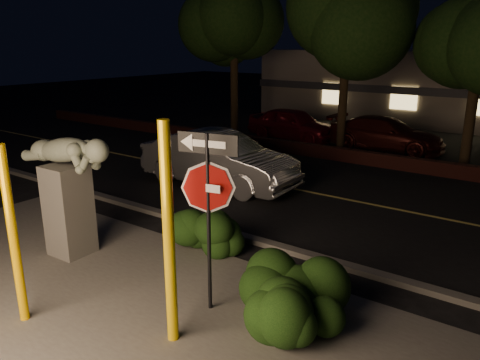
% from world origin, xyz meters
% --- Properties ---
extents(ground, '(90.00, 90.00, 0.00)m').
position_xyz_m(ground, '(0.00, 10.00, 0.00)').
color(ground, black).
rests_on(ground, ground).
extents(patio, '(14.00, 6.00, 0.02)m').
position_xyz_m(patio, '(0.00, -1.00, 0.01)').
color(patio, '#4C4944').
rests_on(patio, ground).
extents(road, '(80.00, 8.00, 0.01)m').
position_xyz_m(road, '(0.00, 7.00, 0.01)').
color(road, black).
rests_on(road, ground).
extents(lane_marking, '(80.00, 0.12, 0.00)m').
position_xyz_m(lane_marking, '(0.00, 7.00, 0.02)').
color(lane_marking, '#CBB351').
rests_on(lane_marking, road).
extents(curb, '(80.00, 0.25, 0.12)m').
position_xyz_m(curb, '(0.00, 2.90, 0.06)').
color(curb, '#4C4944').
rests_on(curb, ground).
extents(brick_wall, '(40.00, 0.35, 0.50)m').
position_xyz_m(brick_wall, '(0.00, 11.30, 0.25)').
color(brick_wall, '#411915').
rests_on(brick_wall, ground).
extents(parking_lot, '(40.00, 12.00, 0.01)m').
position_xyz_m(parking_lot, '(0.00, 17.00, 0.01)').
color(parking_lot, black).
rests_on(parking_lot, ground).
extents(building, '(22.00, 10.20, 4.00)m').
position_xyz_m(building, '(0.00, 24.99, 2.00)').
color(building, '#71665B').
rests_on(building, ground).
extents(tree_far_a, '(4.60, 4.60, 7.43)m').
position_xyz_m(tree_far_a, '(-8.00, 13.00, 5.34)').
color(tree_far_a, black).
rests_on(tree_far_a, ground).
extents(yellow_pole_left, '(0.15, 0.15, 2.96)m').
position_xyz_m(yellow_pole_left, '(-1.35, -1.88, 1.48)').
color(yellow_pole_left, '#FFBB00').
rests_on(yellow_pole_left, ground).
extents(yellow_pole_right, '(0.17, 0.17, 3.41)m').
position_xyz_m(yellow_pole_right, '(1.01, -0.84, 1.70)').
color(yellow_pole_right, yellow).
rests_on(yellow_pole_right, ground).
extents(signpost, '(1.02, 0.25, 3.06)m').
position_xyz_m(signpost, '(0.93, 0.16, 2.18)').
color(signpost, black).
rests_on(signpost, ground).
extents(sculpture, '(2.47, 0.80, 2.65)m').
position_xyz_m(sculpture, '(-2.85, 0.14, 1.63)').
color(sculpture, '#4C4944').
rests_on(sculpture, ground).
extents(hedge_center, '(2.09, 1.16, 1.04)m').
position_xyz_m(hedge_center, '(-0.40, 1.94, 0.52)').
color(hedge_center, black).
rests_on(hedge_center, ground).
extents(hedge_right, '(2.04, 1.39, 1.22)m').
position_xyz_m(hedge_right, '(2.08, 0.89, 0.61)').
color(hedge_right, black).
rests_on(hedge_right, ground).
extents(hedge_far_right, '(1.74, 1.42, 1.04)m').
position_xyz_m(hedge_far_right, '(2.40, 0.30, 0.52)').
color(hedge_far_right, black).
rests_on(hedge_far_right, ground).
extents(silver_sedan, '(5.23, 1.89, 1.72)m').
position_xyz_m(silver_sedan, '(-3.44, 5.96, 0.86)').
color(silver_sedan, '#B3B3B8').
rests_on(silver_sedan, ground).
extents(parked_car_red, '(4.53, 2.12, 1.50)m').
position_xyz_m(parked_car_red, '(-5.19, 13.81, 0.75)').
color(parked_car_red, maroon).
rests_on(parked_car_red, ground).
extents(parked_car_darkred, '(4.81, 1.96, 1.40)m').
position_xyz_m(parked_car_darkred, '(-0.89, 14.16, 0.70)').
color(parked_car_darkred, '#3E110E').
rests_on(parked_car_darkred, ground).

